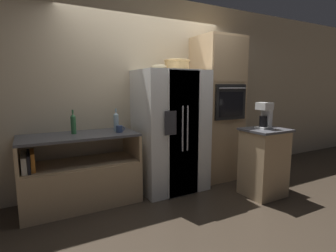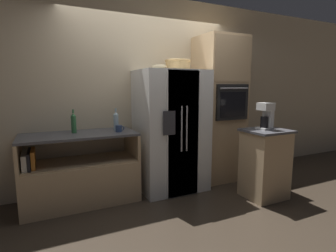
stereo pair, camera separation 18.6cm
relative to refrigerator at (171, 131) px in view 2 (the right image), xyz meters
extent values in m
plane|color=#382D23|center=(-0.18, -0.06, -0.85)|extent=(20.00, 20.00, 0.00)
cube|color=beige|center=(-0.18, 0.41, 0.55)|extent=(12.00, 0.06, 2.80)
cube|color=tan|center=(-1.26, 0.06, -0.59)|extent=(1.40, 0.65, 0.53)
cube|color=tan|center=(-1.26, 0.06, -0.32)|extent=(1.34, 0.60, 0.02)
cube|color=tan|center=(-1.94, 0.06, -0.16)|extent=(0.04, 0.65, 0.34)
cube|color=tan|center=(-0.57, 0.06, -0.16)|extent=(0.04, 0.65, 0.34)
cube|color=#4C4C51|center=(-1.26, 0.06, 0.03)|extent=(1.40, 0.65, 0.03)
cube|color=silver|center=(-1.87, 0.02, -0.22)|extent=(0.05, 0.41, 0.18)
cube|color=black|center=(-1.83, 0.02, -0.21)|extent=(0.03, 0.42, 0.20)
cube|color=orange|center=(-1.79, 0.02, -0.20)|extent=(0.04, 0.35, 0.21)
cube|color=white|center=(0.00, 0.01, 0.00)|extent=(0.94, 0.74, 1.71)
cube|color=white|center=(-0.01, -0.37, 0.00)|extent=(0.46, 0.02, 1.67)
cube|color=white|center=(0.01, -0.37, 0.00)|extent=(0.46, 0.02, 1.67)
cylinder|color=#B2B2B7|center=(-0.04, -0.39, 0.09)|extent=(0.02, 0.02, 0.60)
cylinder|color=#B2B2B7|center=(0.04, -0.39, 0.09)|extent=(0.02, 0.02, 0.60)
cube|color=#2D2D33|center=(-0.21, -0.38, 0.17)|extent=(0.17, 0.01, 0.31)
cube|color=tan|center=(0.88, 0.07, 0.27)|extent=(0.68, 0.62, 2.24)
cube|color=black|center=(0.88, -0.26, 0.40)|extent=(0.56, 0.04, 0.53)
cube|color=black|center=(0.88, -0.28, 0.37)|extent=(0.46, 0.01, 0.37)
cylinder|color=#B2B2B7|center=(0.88, -0.30, 0.60)|extent=(0.49, 0.02, 0.02)
cube|color=tan|center=(0.88, -0.25, 1.03)|extent=(0.64, 0.01, 0.65)
cube|color=tan|center=(0.99, -0.84, -0.41)|extent=(0.51, 0.46, 0.89)
cube|color=#4C4C51|center=(0.99, -0.84, 0.06)|extent=(0.56, 0.50, 0.03)
cylinder|color=tan|center=(0.11, 0.02, 0.92)|extent=(0.34, 0.34, 0.13)
torus|color=tan|center=(0.11, 0.02, 0.99)|extent=(0.36, 0.36, 0.03)
ellipsoid|color=beige|center=(-0.12, 0.10, 0.90)|extent=(0.23, 0.23, 0.08)
cylinder|color=#33723F|center=(-1.31, 0.14, 0.15)|extent=(0.06, 0.06, 0.22)
cone|color=#33723F|center=(-1.31, 0.14, 0.28)|extent=(0.06, 0.06, 0.03)
cylinder|color=#33723F|center=(-1.31, 0.14, 0.32)|extent=(0.02, 0.02, 0.05)
cylinder|color=silver|center=(-0.78, 0.07, 0.15)|extent=(0.07, 0.07, 0.22)
cone|color=silver|center=(-0.78, 0.07, 0.28)|extent=(0.07, 0.07, 0.04)
cylinder|color=silver|center=(-0.78, 0.07, 0.32)|extent=(0.02, 0.02, 0.05)
cylinder|color=#384C7A|center=(-0.77, -0.03, 0.09)|extent=(0.08, 0.08, 0.09)
torus|color=#384C7A|center=(-0.73, -0.03, 0.09)|extent=(0.06, 0.01, 0.06)
cube|color=white|center=(0.98, -0.80, 0.08)|extent=(0.16, 0.17, 0.02)
cylinder|color=black|center=(0.97, -0.80, 0.17)|extent=(0.10, 0.10, 0.15)
cube|color=white|center=(1.04, -0.80, 0.25)|extent=(0.06, 0.14, 0.35)
cube|color=white|center=(0.98, -0.80, 0.37)|extent=(0.16, 0.17, 0.10)
camera|label=1|loc=(-1.80, -3.26, 0.63)|focal=28.00mm
camera|label=2|loc=(-1.63, -3.34, 0.63)|focal=28.00mm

